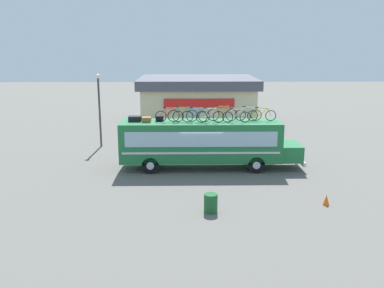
{
  "coord_description": "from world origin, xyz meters",
  "views": [
    {
      "loc": [
        -0.95,
        -25.03,
        7.46
      ],
      "look_at": [
        -0.51,
        0.0,
        1.53
      ],
      "focal_mm": 39.87,
      "sensor_mm": 36.0,
      "label": 1
    }
  ],
  "objects_px": {
    "luggage_bag_1": "(135,119)",
    "traffic_cone": "(326,200)",
    "street_lamp": "(99,104)",
    "rooftop_bicycle_2": "(183,115)",
    "luggage_bag_3": "(160,118)",
    "luggage_bag_2": "(147,120)",
    "rooftop_bicycle_7": "(248,115)",
    "rooftop_bicycle_6": "(236,116)",
    "rooftop_bicycle_8": "(262,115)",
    "bus": "(205,142)",
    "rooftop_bicycle_4": "(210,116)",
    "rooftop_bicycle_1": "(169,116)",
    "rooftop_bicycle_5": "(222,114)",
    "trash_bin": "(211,203)",
    "rooftop_bicycle_3": "(196,116)"
  },
  "relations": [
    {
      "from": "luggage_bag_1",
      "to": "traffic_cone",
      "type": "xyz_separation_m",
      "value": [
        9.65,
        -6.35,
        -2.81
      ]
    },
    {
      "from": "street_lamp",
      "to": "rooftop_bicycle_2",
      "type": "bearing_deg",
      "value": -43.82
    },
    {
      "from": "luggage_bag_3",
      "to": "street_lamp",
      "type": "bearing_deg",
      "value": 130.58
    },
    {
      "from": "luggage_bag_2",
      "to": "luggage_bag_3",
      "type": "bearing_deg",
      "value": 29.21
    },
    {
      "from": "rooftop_bicycle_7",
      "to": "luggage_bag_2",
      "type": "bearing_deg",
      "value": -176.61
    },
    {
      "from": "luggage_bag_1",
      "to": "rooftop_bicycle_2",
      "type": "relative_size",
      "value": 0.42
    },
    {
      "from": "rooftop_bicycle_6",
      "to": "traffic_cone",
      "type": "relative_size",
      "value": 3.32
    },
    {
      "from": "luggage_bag_3",
      "to": "traffic_cone",
      "type": "distance_m",
      "value": 10.84
    },
    {
      "from": "rooftop_bicycle_8",
      "to": "luggage_bag_2",
      "type": "bearing_deg",
      "value": -178.25
    },
    {
      "from": "bus",
      "to": "traffic_cone",
      "type": "relative_size",
      "value": 21.64
    },
    {
      "from": "rooftop_bicycle_4",
      "to": "rooftop_bicycle_6",
      "type": "height_order",
      "value": "rooftop_bicycle_4"
    },
    {
      "from": "rooftop_bicycle_1",
      "to": "traffic_cone",
      "type": "xyz_separation_m",
      "value": [
        7.58,
        -6.11,
        -3.02
      ]
    },
    {
      "from": "rooftop_bicycle_5",
      "to": "rooftop_bicycle_8",
      "type": "height_order",
      "value": "rooftop_bicycle_5"
    },
    {
      "from": "rooftop_bicycle_8",
      "to": "traffic_cone",
      "type": "distance_m",
      "value": 7.3
    },
    {
      "from": "rooftop_bicycle_7",
      "to": "rooftop_bicycle_6",
      "type": "bearing_deg",
      "value": -142.59
    },
    {
      "from": "rooftop_bicycle_7",
      "to": "trash_bin",
      "type": "bearing_deg",
      "value": -110.26
    },
    {
      "from": "bus",
      "to": "luggage_bag_3",
      "type": "bearing_deg",
      "value": 173.1
    },
    {
      "from": "luggage_bag_3",
      "to": "rooftop_bicycle_4",
      "type": "relative_size",
      "value": 0.32
    },
    {
      "from": "rooftop_bicycle_3",
      "to": "rooftop_bicycle_6",
      "type": "bearing_deg",
      "value": -2.68
    },
    {
      "from": "rooftop_bicycle_4",
      "to": "rooftop_bicycle_5",
      "type": "bearing_deg",
      "value": 36.54
    },
    {
      "from": "rooftop_bicycle_8",
      "to": "rooftop_bicycle_2",
      "type": "bearing_deg",
      "value": -178.15
    },
    {
      "from": "rooftop_bicycle_1",
      "to": "rooftop_bicycle_5",
      "type": "relative_size",
      "value": 0.93
    },
    {
      "from": "trash_bin",
      "to": "street_lamp",
      "type": "bearing_deg",
      "value": 119.97
    },
    {
      "from": "rooftop_bicycle_6",
      "to": "street_lamp",
      "type": "xyz_separation_m",
      "value": [
        -9.24,
        6.13,
        -0.1
      ]
    },
    {
      "from": "luggage_bag_3",
      "to": "rooftop_bicycle_4",
      "type": "bearing_deg",
      "value": -13.15
    },
    {
      "from": "rooftop_bicycle_7",
      "to": "trash_bin",
      "type": "height_order",
      "value": "rooftop_bicycle_7"
    },
    {
      "from": "luggage_bag_1",
      "to": "rooftop_bicycle_2",
      "type": "height_order",
      "value": "rooftop_bicycle_2"
    },
    {
      "from": "bus",
      "to": "luggage_bag_2",
      "type": "distance_m",
      "value": 3.74
    },
    {
      "from": "luggage_bag_3",
      "to": "bus",
      "type": "bearing_deg",
      "value": -6.9
    },
    {
      "from": "rooftop_bicycle_8",
      "to": "trash_bin",
      "type": "height_order",
      "value": "rooftop_bicycle_8"
    },
    {
      "from": "rooftop_bicycle_3",
      "to": "rooftop_bicycle_7",
      "type": "distance_m",
      "value": 3.22
    },
    {
      "from": "rooftop_bicycle_5",
      "to": "street_lamp",
      "type": "xyz_separation_m",
      "value": [
        -8.45,
        5.61,
        -0.14
      ]
    },
    {
      "from": "luggage_bag_3",
      "to": "rooftop_bicycle_1",
      "type": "bearing_deg",
      "value": -34.7
    },
    {
      "from": "rooftop_bicycle_1",
      "to": "rooftop_bicycle_4",
      "type": "height_order",
      "value": "rooftop_bicycle_4"
    },
    {
      "from": "rooftop_bicycle_1",
      "to": "rooftop_bicycle_2",
      "type": "xyz_separation_m",
      "value": [
        0.79,
        0.06,
        0.02
      ]
    },
    {
      "from": "rooftop_bicycle_2",
      "to": "trash_bin",
      "type": "bearing_deg",
      "value": -79.53
    },
    {
      "from": "rooftop_bicycle_2",
      "to": "rooftop_bicycle_8",
      "type": "bearing_deg",
      "value": 1.85
    },
    {
      "from": "luggage_bag_2",
      "to": "rooftop_bicycle_4",
      "type": "xyz_separation_m",
      "value": [
        3.76,
        -0.28,
        0.23
      ]
    },
    {
      "from": "luggage_bag_1",
      "to": "rooftop_bicycle_1",
      "type": "distance_m",
      "value": 2.1
    },
    {
      "from": "rooftop_bicycle_6",
      "to": "rooftop_bicycle_7",
      "type": "relative_size",
      "value": 1.03
    },
    {
      "from": "luggage_bag_2",
      "to": "rooftop_bicycle_7",
      "type": "distance_m",
      "value": 6.11
    },
    {
      "from": "trash_bin",
      "to": "rooftop_bicycle_8",
      "type": "bearing_deg",
      "value": 64.01
    },
    {
      "from": "rooftop_bicycle_1",
      "to": "rooftop_bicycle_8",
      "type": "height_order",
      "value": "rooftop_bicycle_1"
    },
    {
      "from": "rooftop_bicycle_1",
      "to": "rooftop_bicycle_7",
      "type": "xyz_separation_m",
      "value": [
        4.74,
        0.36,
        0.0
      ]
    },
    {
      "from": "luggage_bag_1",
      "to": "rooftop_bicycle_4",
      "type": "height_order",
      "value": "rooftop_bicycle_4"
    },
    {
      "from": "rooftop_bicycle_3",
      "to": "rooftop_bicycle_6",
      "type": "distance_m",
      "value": 2.39
    },
    {
      "from": "rooftop_bicycle_3",
      "to": "rooftop_bicycle_8",
      "type": "relative_size",
      "value": 0.96
    },
    {
      "from": "rooftop_bicycle_7",
      "to": "street_lamp",
      "type": "distance_m",
      "value": 11.45
    },
    {
      "from": "luggage_bag_3",
      "to": "street_lamp",
      "type": "distance_m",
      "value": 7.2
    },
    {
      "from": "rooftop_bicycle_6",
      "to": "rooftop_bicycle_3",
      "type": "bearing_deg",
      "value": 177.32
    }
  ]
}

